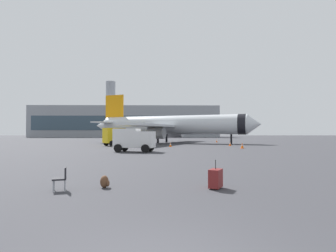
% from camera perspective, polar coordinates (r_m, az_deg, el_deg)
% --- Properties ---
extents(airplane_at_gate, '(34.35, 31.49, 10.50)m').
position_cam_1_polar(airplane_at_gate, '(54.80, 0.51, 0.17)').
color(airplane_at_gate, silver).
rests_on(airplane_at_gate, ground).
extents(service_truck, '(5.20, 4.53, 2.90)m').
position_cam_1_polar(service_truck, '(44.41, -10.50, -2.09)').
color(service_truck, yellow).
rests_on(service_truck, ground).
extents(cargo_van, '(4.72, 3.10, 2.60)m').
position_cam_1_polar(cargo_van, '(30.17, -7.27, -2.73)').
color(cargo_van, white).
rests_on(cargo_van, ground).
extents(safety_cone_near, '(0.44, 0.44, 0.67)m').
position_cam_1_polar(safety_cone_near, '(60.44, 10.33, -3.11)').
color(safety_cone_near, '#F2590C').
rests_on(safety_cone_near, ground).
extents(safety_cone_mid, '(0.44, 0.44, 0.79)m').
position_cam_1_polar(safety_cone_mid, '(37.69, 15.53, -4.04)').
color(safety_cone_mid, '#F2590C').
rests_on(safety_cone_mid, ground).
extents(safety_cone_far, '(0.44, 0.44, 0.61)m').
position_cam_1_polar(safety_cone_far, '(40.60, 0.51, -4.02)').
color(safety_cone_far, '#F2590C').
rests_on(safety_cone_far, ground).
extents(safety_cone_outer, '(0.44, 0.44, 0.61)m').
position_cam_1_polar(safety_cone_outer, '(44.74, 13.08, -3.74)').
color(safety_cone_outer, '#F2590C').
rests_on(safety_cone_outer, ground).
extents(rolling_suitcase, '(0.66, 0.75, 1.10)m').
position_cam_1_polar(rolling_suitcase, '(10.66, 10.10, -10.92)').
color(rolling_suitcase, maroon).
rests_on(rolling_suitcase, ground).
extents(traveller_backpack, '(0.36, 0.40, 0.48)m').
position_cam_1_polar(traveller_backpack, '(10.94, -13.31, -11.49)').
color(traveller_backpack, brown).
rests_on(traveller_backpack, ground).
extents(gate_chair, '(0.60, 0.60, 0.86)m').
position_cam_1_polar(gate_chair, '(10.85, -21.71, -10.09)').
color(gate_chair, black).
rests_on(gate_chair, ground).
extents(terminal_building, '(84.80, 16.83, 26.17)m').
position_cam_1_polar(terminal_building, '(127.25, -8.92, 0.90)').
color(terminal_building, gray).
rests_on(terminal_building, ground).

